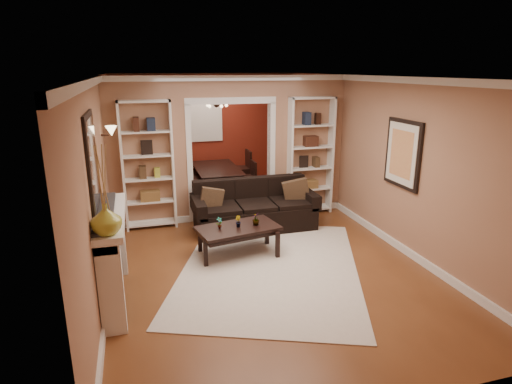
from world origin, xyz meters
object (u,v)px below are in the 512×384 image
object	(u,v)px
coffee_table	(238,241)
dining_table	(218,180)
bookshelf_right	(310,156)
fireplace	(115,258)
sofa	(255,205)
bookshelf_left	(148,166)

from	to	relation	value
coffee_table	dining_table	size ratio (longest dim) A/B	0.70
bookshelf_right	fireplace	size ratio (longest dim) A/B	1.35
sofa	fireplace	distance (m)	3.05
bookshelf_left	fireplace	world-z (taller)	bookshelf_left
fireplace	dining_table	size ratio (longest dim) A/B	0.97
coffee_table	fireplace	size ratio (longest dim) A/B	0.73
sofa	coffee_table	bearing A→B (deg)	-118.41
coffee_table	dining_table	bearing A→B (deg)	73.21
sofa	fireplace	bearing A→B (deg)	-140.24
coffee_table	bookshelf_left	world-z (taller)	bookshelf_left
sofa	dining_table	world-z (taller)	sofa
sofa	bookshelf_right	world-z (taller)	bookshelf_right
bookshelf_left	dining_table	xyz separation A→B (m)	(1.61, 1.84, -0.84)
bookshelf_right	dining_table	size ratio (longest dim) A/B	1.31
bookshelf_left	dining_table	size ratio (longest dim) A/B	1.31
bookshelf_right	sofa	bearing A→B (deg)	-155.89
sofa	coffee_table	xyz separation A→B (m)	(-0.57, -1.05, -0.20)
sofa	bookshelf_right	bearing A→B (deg)	24.11
sofa	bookshelf_right	distance (m)	1.59
sofa	coffee_table	size ratio (longest dim) A/B	1.80
coffee_table	bookshelf_left	distance (m)	2.24
coffee_table	dining_table	distance (m)	3.49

